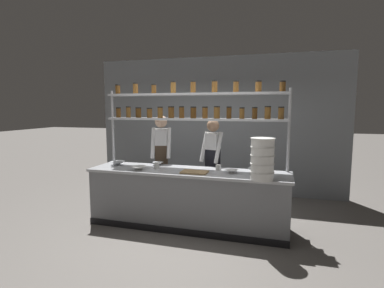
% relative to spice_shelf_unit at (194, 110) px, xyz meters
% --- Properties ---
extents(ground_plane, '(40.00, 40.00, 0.00)m').
position_rel_spice_shelf_unit_xyz_m(ground_plane, '(-0.01, -0.33, -1.88)').
color(ground_plane, slate).
extents(back_wall, '(5.60, 0.12, 3.02)m').
position_rel_spice_shelf_unit_xyz_m(back_wall, '(-0.01, 1.85, -0.36)').
color(back_wall, gray).
rests_on(back_wall, ground_plane).
extents(prep_counter, '(3.20, 0.76, 0.92)m').
position_rel_spice_shelf_unit_xyz_m(prep_counter, '(-0.01, -0.33, -1.42)').
color(prep_counter, gray).
rests_on(prep_counter, ground_plane).
extents(spice_shelf_unit, '(3.08, 0.28, 2.35)m').
position_rel_spice_shelf_unit_xyz_m(spice_shelf_unit, '(0.00, 0.00, 0.00)').
color(spice_shelf_unit, '#B7BABF').
rests_on(spice_shelf_unit, ground_plane).
extents(chef_left, '(0.41, 0.34, 1.77)m').
position_rel_spice_shelf_unit_xyz_m(chef_left, '(-0.70, 0.29, -0.84)').
color(chef_left, black).
rests_on(chef_left, ground_plane).
extents(chef_center, '(0.42, 0.35, 1.71)m').
position_rel_spice_shelf_unit_xyz_m(chef_center, '(0.25, 0.33, -0.89)').
color(chef_center, black).
rests_on(chef_center, ground_plane).
extents(container_stack, '(0.33, 0.33, 0.58)m').
position_rel_spice_shelf_unit_xyz_m(container_stack, '(1.16, -0.64, -0.66)').
color(container_stack, white).
rests_on(container_stack, prep_counter).
extents(cutting_board, '(0.40, 0.26, 0.02)m').
position_rel_spice_shelf_unit_xyz_m(cutting_board, '(0.15, -0.48, -0.94)').
color(cutting_board, '#A88456').
rests_on(cutting_board, prep_counter).
extents(prep_bowl_near_left, '(0.20, 0.20, 0.05)m').
position_rel_spice_shelf_unit_xyz_m(prep_bowl_near_left, '(0.70, -0.35, -0.93)').
color(prep_bowl_near_left, white).
rests_on(prep_bowl_near_left, prep_counter).
extents(prep_bowl_center_front, '(0.25, 0.25, 0.07)m').
position_rel_spice_shelf_unit_xyz_m(prep_bowl_center_front, '(1.05, -0.22, -0.92)').
color(prep_bowl_center_front, '#B2B7BC').
rests_on(prep_bowl_center_front, prep_counter).
extents(prep_bowl_center_back, '(0.25, 0.25, 0.07)m').
position_rel_spice_shelf_unit_xyz_m(prep_bowl_center_back, '(-1.29, -0.27, -0.92)').
color(prep_bowl_center_back, silver).
rests_on(prep_bowl_center_back, prep_counter).
extents(prep_bowl_near_right, '(0.24, 0.24, 0.07)m').
position_rel_spice_shelf_unit_xyz_m(prep_bowl_near_right, '(-0.75, -0.54, -0.92)').
color(prep_bowl_near_right, silver).
rests_on(prep_bowl_near_right, prep_counter).
extents(prep_bowl_far_left, '(0.19, 0.19, 0.05)m').
position_rel_spice_shelf_unit_xyz_m(prep_bowl_far_left, '(-0.63, -0.06, -0.93)').
color(prep_bowl_far_left, '#B2B7BC').
rests_on(prep_bowl_far_left, prep_counter).
extents(serving_cup_front, '(0.08, 0.08, 0.10)m').
position_rel_spice_shelf_unit_xyz_m(serving_cup_front, '(-0.53, -0.34, -0.90)').
color(serving_cup_front, silver).
rests_on(serving_cup_front, prep_counter).
extents(serving_cup_by_board, '(0.08, 0.08, 0.08)m').
position_rel_spice_shelf_unit_xyz_m(serving_cup_by_board, '(0.46, -0.18, -0.91)').
color(serving_cup_by_board, silver).
rests_on(serving_cup_by_board, prep_counter).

